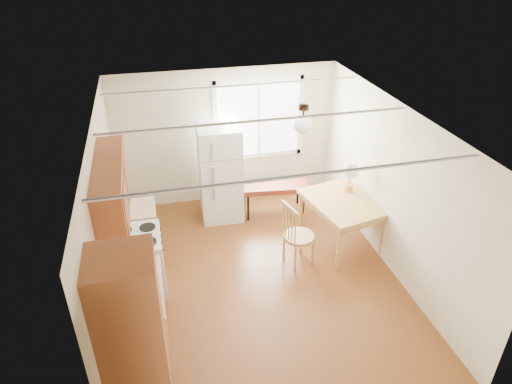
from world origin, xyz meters
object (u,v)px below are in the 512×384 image
object	(u,v)px
refrigerator	(220,173)
bench	(274,187)
dining_table	(342,206)
chair	(294,231)

from	to	relation	value
refrigerator	bench	xyz separation A→B (m)	(0.94, -0.12, -0.35)
dining_table	refrigerator	bearing A→B (deg)	131.62
bench	chair	distance (m)	1.55
refrigerator	dining_table	distance (m)	2.17
refrigerator	chair	world-z (taller)	refrigerator
bench	chair	world-z (taller)	chair
bench	dining_table	xyz separation A→B (m)	(0.79, -1.18, 0.19)
chair	dining_table	bearing A→B (deg)	6.51
chair	bench	bearing A→B (deg)	70.19
refrigerator	dining_table	xyz separation A→B (m)	(1.73, -1.30, -0.16)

